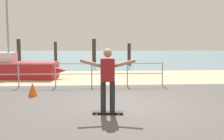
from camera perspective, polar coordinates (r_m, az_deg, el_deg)
The scene contains 12 objects.
ground_plane at distance 6.77m, azimuth 4.15°, elevation -10.19°, with size 24.00×10.00×0.04m, color #514C49.
beach_strip at distance 14.59m, azimuth -0.12°, elevation -1.52°, with size 24.00×6.00×0.04m, color tan.
sea_surface at distance 42.49m, azimuth -2.47°, elevation 3.31°, with size 72.00×50.00×0.04m, color slate.
railing_fence at distance 11.23m, azimuth -12.36°, elevation -0.30°, with size 9.28×0.05×1.05m.
sailboat at distance 14.59m, azimuth -20.02°, elevation 0.20°, with size 5.03×1.82×5.42m.
skateboard at distance 6.90m, azimuth -0.93°, elevation -9.28°, with size 0.82×0.28×0.08m.
skateboarder at distance 6.72m, azimuth -0.94°, elevation -1.43°, with size 1.45×0.24×1.65m.
groyne_post_0 at distance 23.06m, azimuth -19.81°, elevation 3.64°, with size 0.31×0.31×2.24m, color #422D1E.
groyne_post_1 at distance 21.74m, azimuth -12.31°, elevation 3.44°, with size 0.25×0.25×2.02m, color #422D1E.
groyne_post_2 at distance 23.64m, azimuth -3.97°, elevation 4.08°, with size 0.34×0.34×2.30m, color #422D1E.
groyne_post_3 at distance 23.26m, azimuth 3.79°, elevation 3.55°, with size 0.30×0.30×1.89m, color #422D1E.
traffic_cone at distance 9.56m, azimuth -17.07°, elevation -4.16°, with size 0.36×0.36×0.50m, color #E55919.
Camera 1 is at (-0.90, -7.44, 1.87)m, focal length 41.54 mm.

